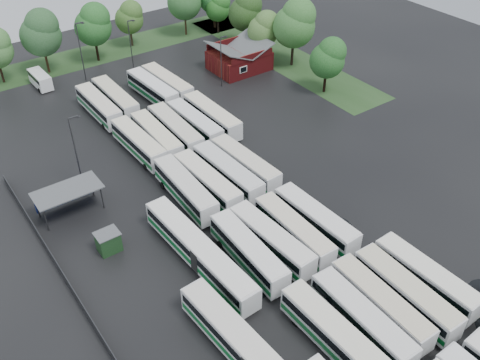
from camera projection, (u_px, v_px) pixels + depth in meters
ground at (287, 254)px, 61.49m from camera, size 160.00×160.00×0.00m
brick_building at (239, 60)px, 99.17m from camera, size 10.07×8.60×5.39m
wash_shed at (67, 192)px, 65.91m from camera, size 8.20×4.20×3.58m
utility_hut at (108, 242)px, 61.29m from camera, size 2.70×2.20×2.62m
grass_strip_north at (82, 58)px, 104.29m from camera, size 80.00×10.00×0.01m
grass_strip_east at (280, 56)px, 104.97m from camera, size 10.00×50.00×0.01m
west_fence at (75, 295)px, 55.96m from camera, size 0.10×50.00×1.20m
bus_r1c0 at (334, 334)px, 50.41m from camera, size 2.80×12.49×3.47m
bus_r1c1 at (362, 320)px, 51.83m from camera, size 2.99×12.37×3.42m
bus_r1c2 at (380, 304)px, 53.42m from camera, size 3.03×12.23×3.38m
bus_r1c3 at (406, 293)px, 54.47m from camera, size 3.03×12.54×3.47m
bus_r1c4 at (426, 277)px, 56.22m from camera, size 2.84×12.18×3.38m
bus_r2c0 at (248, 252)px, 59.21m from camera, size 3.12×12.36×3.41m
bus_r2c1 at (271, 240)px, 60.66m from camera, size 3.22×12.42×3.42m
bus_r2c2 at (294, 231)px, 61.99m from camera, size 2.80×12.08×3.35m
bus_r2c3 at (316, 220)px, 63.50m from camera, size 2.94×12.27×3.39m
bus_r3c0 at (185, 189)px, 68.06m from camera, size 3.20×12.70×3.51m
bus_r3c1 at (207, 182)px, 69.31m from camera, size 2.91×12.46×3.45m
bus_r3c2 at (228, 173)px, 70.85m from camera, size 3.07×12.71×3.52m
bus_r3c3 at (245, 164)px, 72.51m from camera, size 3.15×12.39×3.42m
bus_r4c0 at (139, 143)px, 76.68m from camera, size 2.86×12.26×3.40m
bus_r4c1 at (157, 137)px, 78.01m from camera, size 3.00×12.34×3.41m
bus_r4c2 at (175, 130)px, 79.40m from camera, size 3.12×12.81×3.54m
bus_r4c3 at (194, 123)px, 81.05m from camera, size 2.82×12.20×3.38m
bus_r4c4 at (212, 116)px, 82.59m from camera, size 2.80×12.62×3.51m
bus_r5c0 at (99, 106)px, 85.23m from camera, size 2.71×12.33×3.43m
bus_r5c1 at (116, 99)px, 87.10m from camera, size 2.73×12.56×3.49m
bus_r5c3 at (153, 89)px, 89.80m from camera, size 3.28×12.61×3.48m
bus_r5c4 at (167, 84)px, 91.34m from camera, size 3.28×12.64×3.49m
artic_bus_west_b at (199, 252)px, 59.07m from camera, size 3.24×18.81×3.48m
artic_bus_west_c at (251, 355)px, 48.57m from camera, size 3.57×18.94×3.49m
minibus at (40, 79)px, 93.72m from camera, size 2.44×6.08×2.63m
tree_north_2 at (41, 32)px, 94.53m from camera, size 7.25×7.25×12.01m
tree_north_3 at (94, 24)px, 98.86m from camera, size 6.83×6.83×11.32m
tree_north_4 at (130, 17)px, 105.39m from camera, size 5.59×5.59×9.26m
tree_east_0 at (329, 58)px, 89.28m from camera, size 5.97×5.97×9.88m
tree_east_1 at (296, 23)px, 96.75m from camera, size 7.74×7.74×12.82m
tree_east_2 at (264, 29)px, 99.91m from camera, size 5.84×5.82×9.64m
tree_east_3 at (246, 11)px, 104.81m from camera, size 6.64×6.64×10.99m
tree_east_4 at (219, 7)px, 111.50m from camera, size 5.12×5.10×8.44m
lamp_post_ne at (222, 58)px, 91.61m from camera, size 1.40×0.27×9.09m
lamp_post_nw at (76, 147)px, 68.26m from camera, size 1.61×0.31×10.43m
lamp_post_back_w at (81, 48)px, 92.96m from camera, size 1.63×0.32×10.60m
lamp_post_back_e at (131, 42)px, 96.86m from camera, size 1.44×0.28×9.36m
puddle_2 at (241, 277)px, 58.69m from camera, size 7.56×7.56×0.01m
puddle_3 at (336, 227)px, 65.23m from camera, size 3.94×3.94×0.01m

